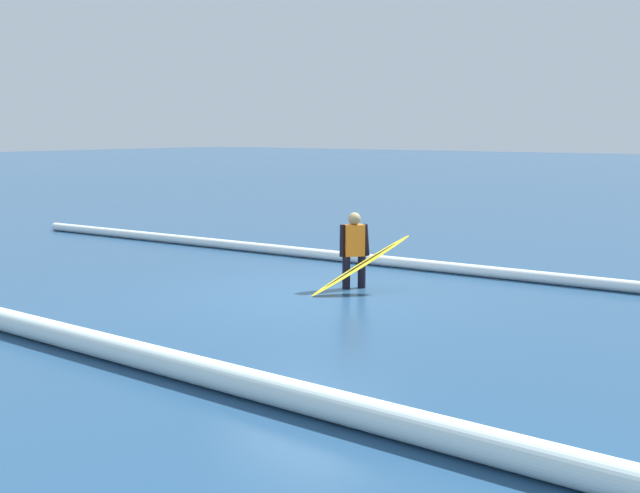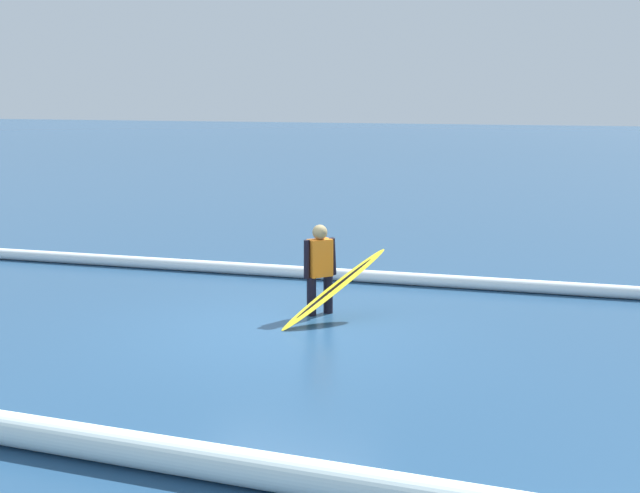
# 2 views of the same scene
# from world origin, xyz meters

# --- Properties ---
(ground_plane) EXTENTS (167.97, 167.97, 0.00)m
(ground_plane) POSITION_xyz_m (0.00, 0.00, 0.00)
(ground_plane) COLOR navy
(surfer) EXTENTS (0.37, 0.46, 1.34)m
(surfer) POSITION_xyz_m (-0.28, -0.97, 0.74)
(surfer) COLOR black
(surfer) RESTS_ON ground_plane
(surfboard) EXTENTS (1.27, 1.57, 0.99)m
(surfboard) POSITION_xyz_m (-0.61, -0.69, 0.48)
(surfboard) COLOR yellow
(surfboard) RESTS_ON ground_plane
(wave_crest_foreground) EXTENTS (17.22, 1.58, 0.21)m
(wave_crest_foreground) POSITION_xyz_m (1.97, -2.97, 0.11)
(wave_crest_foreground) COLOR white
(wave_crest_foreground) RESTS_ON ground_plane
(wave_crest_midground) EXTENTS (21.54, 0.77, 0.31)m
(wave_crest_midground) POSITION_xyz_m (1.44, 4.19, 0.16)
(wave_crest_midground) COLOR white
(wave_crest_midground) RESTS_ON ground_plane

